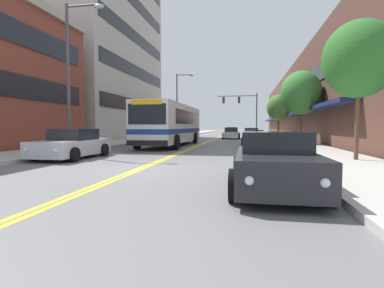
{
  "coord_description": "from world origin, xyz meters",
  "views": [
    {
      "loc": [
        3.71,
        -10.12,
        1.51
      ],
      "look_at": [
        -1.42,
        18.23,
        -0.19
      ],
      "focal_mm": 28.0,
      "sensor_mm": 36.0,
      "label": 1
    }
  ],
  "objects": [
    {
      "name": "sidewalk_left",
      "position": [
        -7.38,
        37.0,
        0.08
      ],
      "size": [
        3.77,
        106.0,
        0.16
      ],
      "color": "#B2ADA5",
      "rests_on": "ground_plane"
    },
    {
      "name": "centre_line",
      "position": [
        0.0,
        37.0,
        0.0
      ],
      "size": [
        0.34,
        106.0,
        0.01
      ],
      "color": "yellow",
      "rests_on": "ground_plane"
    },
    {
      "name": "street_tree_right_near",
      "position": [
        8.14,
        3.04,
        4.19
      ],
      "size": [
        2.81,
        2.81,
        5.59
      ],
      "color": "brown",
      "rests_on": "sidewalk_right"
    },
    {
      "name": "street_tree_right_far",
      "position": [
        7.56,
        27.51,
        3.76
      ],
      "size": [
        2.83,
        2.83,
        5.17
      ],
      "color": "brown",
      "rests_on": "sidewalk_right"
    },
    {
      "name": "car_champagne_parked_left_far",
      "position": [
        -4.28,
        22.65,
        0.58
      ],
      "size": [
        2.12,
        4.35,
        1.24
      ],
      "color": "beige",
      "rests_on": "ground_plane"
    },
    {
      "name": "street_lamp_left_far",
      "position": [
        -4.99,
        28.54,
        4.95
      ],
      "size": [
        2.34,
        0.28,
        8.38
      ],
      "color": "#47474C",
      "rests_on": "ground_plane"
    },
    {
      "name": "car_white_moving_lead",
      "position": [
        1.92,
        27.15,
        0.64
      ],
      "size": [
        2.08,
        4.28,
        1.38
      ],
      "color": "white",
      "rests_on": "ground_plane"
    },
    {
      "name": "fire_hydrant",
      "position": [
        5.95,
        8.48,
        0.56
      ],
      "size": [
        0.31,
        0.23,
        0.82
      ],
      "color": "red",
      "rests_on": "sidewalk_right"
    },
    {
      "name": "traffic_signal_mast",
      "position": [
        3.24,
        34.74,
        4.52
      ],
      "size": [
        5.78,
        0.38,
        6.35
      ],
      "color": "#47474C",
      "rests_on": "ground_plane"
    },
    {
      "name": "storefront_row_right",
      "position": [
        13.5,
        37.0,
        4.73
      ],
      "size": [
        9.1,
        68.0,
        9.47
      ],
      "color": "brown",
      "rests_on": "ground_plane"
    },
    {
      "name": "car_slate_blue_parked_right_mid",
      "position": [
        4.33,
        26.76,
        0.61
      ],
      "size": [
        2.13,
        4.61,
        1.29
      ],
      "color": "#475675",
      "rests_on": "ground_plane"
    },
    {
      "name": "street_lamp_left_near",
      "position": [
        -5.01,
        4.0,
        4.58
      ],
      "size": [
        2.12,
        0.28,
        7.71
      ],
      "color": "#47474C",
      "rests_on": "ground_plane"
    },
    {
      "name": "car_silver_parked_left_mid",
      "position": [
        -4.39,
        2.79,
        0.64
      ],
      "size": [
        2.12,
        4.52,
        1.39
      ],
      "color": "#B7B7BC",
      "rests_on": "ground_plane"
    },
    {
      "name": "car_navy_parked_left_near",
      "position": [
        -4.34,
        29.35,
        0.62
      ],
      "size": [
        2.14,
        4.5,
        1.31
      ],
      "color": "#19234C",
      "rests_on": "ground_plane"
    },
    {
      "name": "city_bus",
      "position": [
        -2.05,
        12.77,
        1.77
      ],
      "size": [
        2.94,
        11.88,
        3.13
      ],
      "color": "silver",
      "rests_on": "ground_plane"
    },
    {
      "name": "ground_plane",
      "position": [
        0.0,
        37.0,
        0.0
      ],
      "size": [
        240.0,
        240.0,
        0.0
      ],
      "primitive_type": "plane",
      "color": "slate"
    },
    {
      "name": "car_black_moving_second",
      "position": [
        0.98,
        48.68,
        0.64
      ],
      "size": [
        2.15,
        4.38,
        1.37
      ],
      "color": "black",
      "rests_on": "ground_plane"
    },
    {
      "name": "car_charcoal_parked_right_foreground",
      "position": [
        4.38,
        -2.89,
        0.65
      ],
      "size": [
        2.01,
        4.2,
        1.38
      ],
      "color": "#232328",
      "rests_on": "ground_plane"
    },
    {
      "name": "car_beige_parked_right_far",
      "position": [
        4.37,
        37.38,
        0.6
      ],
      "size": [
        2.07,
        4.63,
        1.29
      ],
      "color": "#BCAD89",
      "rests_on": "ground_plane"
    },
    {
      "name": "sidewalk_right",
      "position": [
        7.38,
        37.0,
        0.08
      ],
      "size": [
        3.77,
        106.0,
        0.16
      ],
      "color": "#B2ADA5",
      "rests_on": "ground_plane"
    },
    {
      "name": "office_tower_left",
      "position": [
        -15.51,
        25.2,
        14.28
      ],
      "size": [
        12.08,
        21.17,
        28.55
      ],
      "color": "#BCB7AD",
      "rests_on": "ground_plane"
    },
    {
      "name": "street_tree_right_mid",
      "position": [
        7.92,
        14.64,
        4.13
      ],
      "size": [
        3.11,
        3.11,
        5.69
      ],
      "color": "brown",
      "rests_on": "sidewalk_right"
    },
    {
      "name": "car_red_parked_right_end",
      "position": [
        4.34,
        14.98,
        0.58
      ],
      "size": [
        1.99,
        4.36,
        1.22
      ],
      "color": "maroon",
      "rests_on": "ground_plane"
    }
  ]
}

